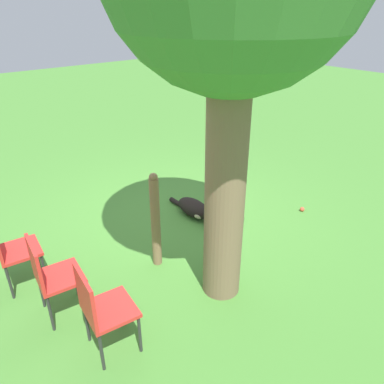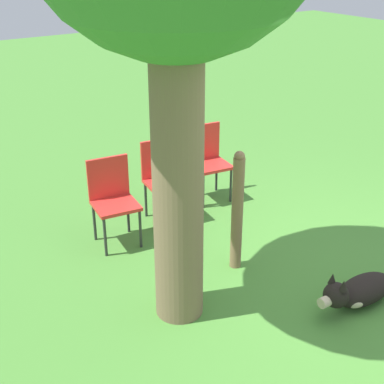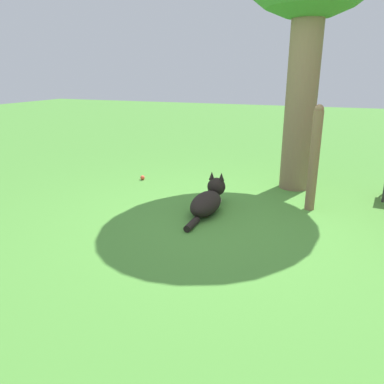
{
  "view_description": "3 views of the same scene",
  "coord_description": "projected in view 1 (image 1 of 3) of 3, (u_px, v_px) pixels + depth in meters",
  "views": [
    {
      "loc": [
        2.8,
        3.79,
        2.9
      ],
      "look_at": [
        -0.26,
        0.15,
        0.46
      ],
      "focal_mm": 35.0,
      "sensor_mm": 36.0,
      "label": 1
    },
    {
      "loc": [
        -2.75,
        3.5,
        2.94
      ],
      "look_at": [
        1.21,
        0.84,
        0.67
      ],
      "focal_mm": 50.0,
      "sensor_mm": 36.0,
      "label": 2
    },
    {
      "loc": [
        0.95,
        -3.72,
        1.55
      ],
      "look_at": [
        -0.5,
        -0.04,
        0.28
      ],
      "focal_mm": 35.0,
      "sensor_mm": 36.0,
      "label": 3
    }
  ],
  "objects": [
    {
      "name": "ground_plane",
      "position": [
        172.0,
        222.0,
        5.5
      ],
      "size": [
        30.0,
        30.0,
        0.0
      ],
      "primitive_type": "plane",
      "color": "#478433"
    },
    {
      "name": "dog",
      "position": [
        197.0,
        209.0,
        5.55
      ],
      "size": [
        0.3,
        1.12,
        0.4
      ],
      "rotation": [
        0.0,
        0.0,
        1.57
      ],
      "color": "black",
      "rests_on": "ground_plane"
    },
    {
      "name": "red_chair_0",
      "position": [
        10.0,
        247.0,
        4.04
      ],
      "size": [
        0.47,
        0.49,
        0.91
      ],
      "rotation": [
        0.0,
        0.0,
        3.01
      ],
      "color": "red",
      "rests_on": "ground_plane"
    },
    {
      "name": "fence_post",
      "position": [
        156.0,
        220.0,
        4.36
      ],
      "size": [
        0.11,
        0.11,
        1.22
      ],
      "color": "#846647",
      "rests_on": "ground_plane"
    },
    {
      "name": "red_chair_1",
      "position": [
        50.0,
        273.0,
        3.64
      ],
      "size": [
        0.47,
        0.49,
        0.91
      ],
      "rotation": [
        0.0,
        0.0,
        3.01
      ],
      "color": "red",
      "rests_on": "ground_plane"
    },
    {
      "name": "tennis_ball",
      "position": [
        302.0,
        209.0,
        5.76
      ],
      "size": [
        0.07,
        0.07,
        0.07
      ],
      "color": "#E54C33",
      "rests_on": "ground_plane"
    },
    {
      "name": "red_chair_2",
      "position": [
        100.0,
        307.0,
        3.25
      ],
      "size": [
        0.47,
        0.49,
        0.91
      ],
      "rotation": [
        0.0,
        0.0,
        3.01
      ],
      "color": "red",
      "rests_on": "ground_plane"
    }
  ]
}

